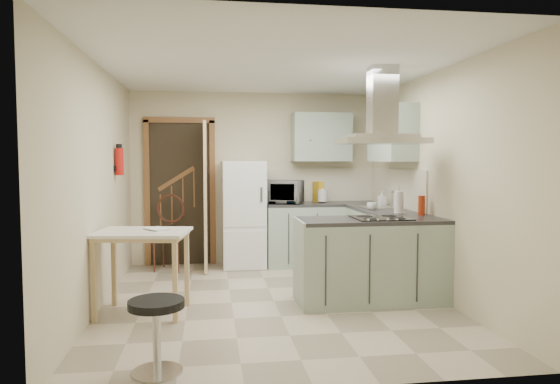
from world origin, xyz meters
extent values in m
plane|color=#BCAB92|center=(0.00, 0.00, 0.00)|extent=(4.20, 4.20, 0.00)
plane|color=silver|center=(0.00, 0.00, 2.50)|extent=(4.20, 4.20, 0.00)
plane|color=beige|center=(0.00, 2.10, 1.25)|extent=(3.60, 0.00, 3.60)
plane|color=beige|center=(-1.80, 0.00, 1.25)|extent=(0.00, 4.20, 4.20)
plane|color=beige|center=(1.80, 0.00, 1.25)|extent=(0.00, 4.20, 4.20)
cube|color=brown|center=(-1.10, 2.07, 1.05)|extent=(1.10, 0.12, 2.10)
cube|color=white|center=(-0.20, 1.80, 0.75)|extent=(0.60, 0.60, 1.50)
cube|color=#9EB2A0|center=(0.66, 1.80, 0.45)|extent=(1.08, 0.60, 0.90)
cube|color=#9EB2A0|center=(1.50, 1.12, 0.45)|extent=(0.60, 1.95, 0.90)
cube|color=beige|center=(0.96, 2.09, 1.15)|extent=(1.68, 0.02, 0.50)
cube|color=#9EB2A0|center=(0.95, 1.93, 1.85)|extent=(0.85, 0.35, 0.70)
cube|color=#9EB2A0|center=(1.62, 0.85, 1.85)|extent=(0.35, 0.90, 0.70)
cube|color=#9EB2A0|center=(1.02, -0.18, 0.45)|extent=(1.55, 0.65, 0.90)
cube|color=black|center=(1.12, -0.18, 0.91)|extent=(0.58, 0.50, 0.01)
cube|color=silver|center=(1.12, -0.18, 1.72)|extent=(0.90, 0.55, 0.10)
cube|color=silver|center=(1.50, 0.95, 0.91)|extent=(0.45, 0.40, 0.01)
cylinder|color=#B2140F|center=(-1.74, 0.90, 1.50)|extent=(0.10, 0.10, 0.32)
cube|color=tan|center=(-1.34, -0.25, 0.41)|extent=(0.97, 0.79, 0.83)
cube|color=#462717|center=(-1.22, 1.70, 0.47)|extent=(0.52, 0.52, 0.94)
cylinder|color=black|center=(-1.06, -1.68, 0.27)|extent=(0.44, 0.44, 0.54)
imported|color=black|center=(0.34, 1.79, 1.06)|extent=(0.70, 0.59, 0.33)
cylinder|color=silver|center=(0.94, 1.78, 1.00)|extent=(0.18, 0.18, 0.21)
cube|color=#C08E16|center=(0.91, 1.94, 1.05)|extent=(0.13, 0.21, 0.30)
imported|color=#A3A2AE|center=(1.64, 1.24, 1.00)|extent=(0.10, 0.10, 0.20)
cylinder|color=silver|center=(1.49, 0.24, 1.03)|extent=(0.14, 0.14, 0.27)
imported|color=silver|center=(1.31, 0.68, 0.95)|extent=(0.12, 0.12, 0.10)
cylinder|color=#A62B0E|center=(1.69, 0.06, 1.01)|extent=(0.08, 0.08, 0.22)
imported|color=brown|center=(-1.27, -0.25, 0.88)|extent=(0.29, 0.29, 0.11)
camera|label=1|loc=(-0.68, -5.25, 1.53)|focal=32.00mm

